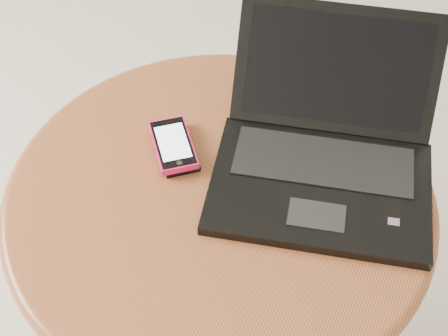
% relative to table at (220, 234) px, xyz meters
% --- Properties ---
extents(table, '(0.65, 0.65, 0.52)m').
position_rel_table_xyz_m(table, '(0.00, 0.00, 0.00)').
color(table, brown).
rests_on(table, ground).
extents(laptop, '(0.39, 0.40, 0.18)m').
position_rel_table_xyz_m(laptop, '(0.13, 0.11, 0.15)').
color(laptop, black).
rests_on(laptop, table).
extents(phone_black, '(0.11, 0.11, 0.01)m').
position_rel_table_xyz_m(phone_black, '(-0.09, 0.05, 0.12)').
color(phone_black, black).
rests_on(phone_black, table).
extents(phone_pink, '(0.11, 0.12, 0.01)m').
position_rel_table_xyz_m(phone_pink, '(-0.10, 0.04, 0.13)').
color(phone_pink, '#E2185A').
rests_on(phone_pink, phone_black).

